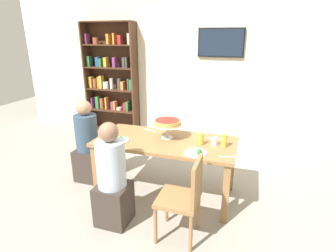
# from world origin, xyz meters

# --- Properties ---
(ground_plane) EXTENTS (12.00, 12.00, 0.00)m
(ground_plane) POSITION_xyz_m (0.00, 0.00, 0.00)
(ground_plane) COLOR gray
(rear_partition) EXTENTS (8.00, 0.12, 2.80)m
(rear_partition) POSITION_xyz_m (0.00, 2.20, 1.40)
(rear_partition) COLOR beige
(rear_partition) RESTS_ON ground_plane
(dining_table) EXTENTS (1.70, 0.80, 0.74)m
(dining_table) POSITION_xyz_m (0.00, 0.00, 0.65)
(dining_table) COLOR olive
(dining_table) RESTS_ON ground_plane
(bookshelf) EXTENTS (1.10, 0.30, 2.21)m
(bookshelf) POSITION_xyz_m (-1.84, 2.01, 1.11)
(bookshelf) COLOR #422819
(bookshelf) RESTS_ON ground_plane
(television) EXTENTS (0.81, 0.05, 0.50)m
(television) POSITION_xyz_m (0.33, 2.11, 1.83)
(television) COLOR black
(diner_near_left) EXTENTS (0.34, 0.34, 1.15)m
(diner_near_left) POSITION_xyz_m (-0.36, -0.70, 0.49)
(diner_near_left) COLOR #382D28
(diner_near_left) RESTS_ON ground_plane
(diner_head_west) EXTENTS (0.34, 0.34, 1.15)m
(diner_head_west) POSITION_xyz_m (-1.14, 0.03, 0.49)
(diner_head_west) COLOR #382D28
(diner_head_west) RESTS_ON ground_plane
(chair_near_right) EXTENTS (0.40, 0.40, 0.87)m
(chair_near_right) POSITION_xyz_m (0.43, -0.70, 0.49)
(chair_near_right) COLOR olive
(chair_near_right) RESTS_ON ground_plane
(deep_dish_pizza_stand) EXTENTS (0.36, 0.36, 0.24)m
(deep_dish_pizza_stand) POSITION_xyz_m (0.00, 0.08, 0.93)
(deep_dish_pizza_stand) COLOR silver
(deep_dish_pizza_stand) RESTS_ON dining_table
(salad_plate_near_diner) EXTENTS (0.25, 0.25, 0.07)m
(salad_plate_near_diner) POSITION_xyz_m (0.44, -0.28, 0.75)
(salad_plate_near_diner) COLOR white
(salad_plate_near_diner) RESTS_ON dining_table
(salad_plate_far_diner) EXTENTS (0.24, 0.24, 0.07)m
(salad_plate_far_diner) POSITION_xyz_m (-0.52, -0.20, 0.75)
(salad_plate_far_diner) COLOR white
(salad_plate_far_diner) RESTS_ON dining_table
(beer_glass_amber_tall) EXTENTS (0.07, 0.07, 0.14)m
(beer_glass_amber_tall) POSITION_xyz_m (0.70, 0.02, 0.81)
(beer_glass_amber_tall) COLOR gold
(beer_glass_amber_tall) RESTS_ON dining_table
(beer_glass_amber_short) EXTENTS (0.07, 0.07, 0.13)m
(beer_glass_amber_short) POSITION_xyz_m (0.43, -0.00, 0.81)
(beer_glass_amber_short) COLOR gold
(beer_glass_amber_short) RESTS_ON dining_table
(water_glass_clear_near) EXTENTS (0.06, 0.06, 0.09)m
(water_glass_clear_near) POSITION_xyz_m (0.59, 0.04, 0.79)
(water_glass_clear_near) COLOR white
(water_glass_clear_near) RESTS_ON dining_table
(cutlery_fork_near) EXTENTS (0.18, 0.04, 0.00)m
(cutlery_fork_near) POSITION_xyz_m (0.56, 0.23, 0.74)
(cutlery_fork_near) COLOR silver
(cutlery_fork_near) RESTS_ON dining_table
(cutlery_knife_near) EXTENTS (0.18, 0.05, 0.00)m
(cutlery_knife_near) POSITION_xyz_m (-0.31, 0.28, 0.74)
(cutlery_knife_near) COLOR silver
(cutlery_knife_near) RESTS_ON dining_table
(cutlery_fork_far) EXTENTS (0.17, 0.08, 0.00)m
(cutlery_fork_far) POSITION_xyz_m (0.78, -0.25, 0.74)
(cutlery_fork_far) COLOR silver
(cutlery_fork_far) RESTS_ON dining_table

